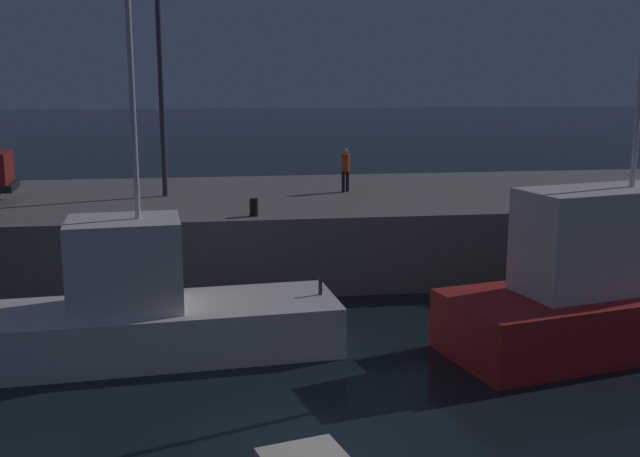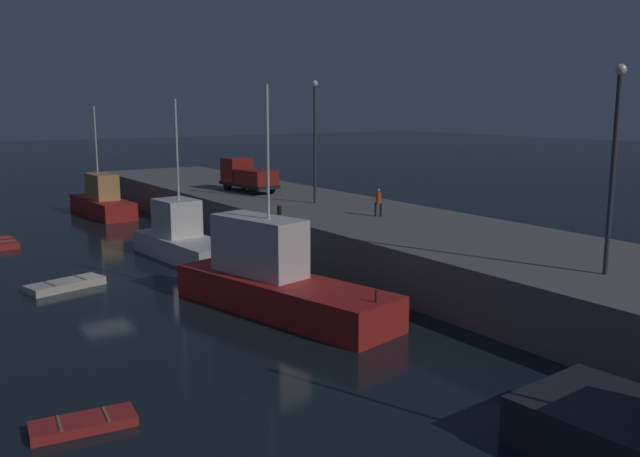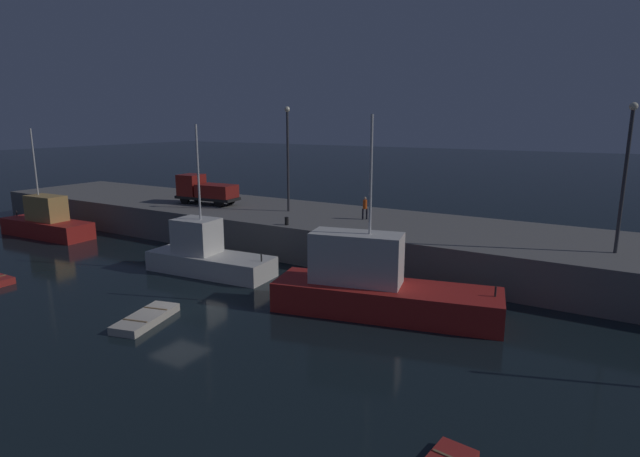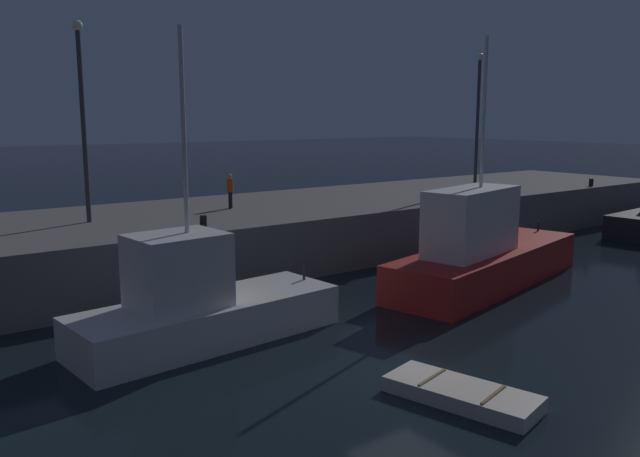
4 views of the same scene
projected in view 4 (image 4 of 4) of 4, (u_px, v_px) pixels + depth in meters
name	position (u px, v px, depth m)	size (l,w,h in m)	color
ground_plane	(407.00, 375.00, 17.89)	(320.00, 320.00, 0.00)	black
pier_quay	(170.00, 242.00, 30.14)	(70.46, 10.84, 2.60)	slate
fishing_trawler_red	(200.00, 306.00, 20.32)	(8.89, 3.60, 9.70)	silver
fishing_boat_orange	(483.00, 253.00, 27.13)	(12.10, 5.74, 10.24)	red
rowboat_white_mid	(462.00, 394.00, 16.20)	(2.39, 4.09, 0.44)	beige
lamp_post_west	(82.00, 107.00, 26.98)	(0.44, 0.44, 8.40)	#38383D
lamp_post_east	(478.00, 111.00, 39.59)	(0.44, 0.44, 8.28)	#38383D
dockworker	(230.00, 189.00, 31.78)	(0.44, 0.44, 1.71)	black
bollard_west	(591.00, 182.00, 42.14)	(0.28, 0.28, 0.51)	black
bollard_central	(203.00, 223.00, 25.85)	(0.28, 0.28, 0.58)	black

